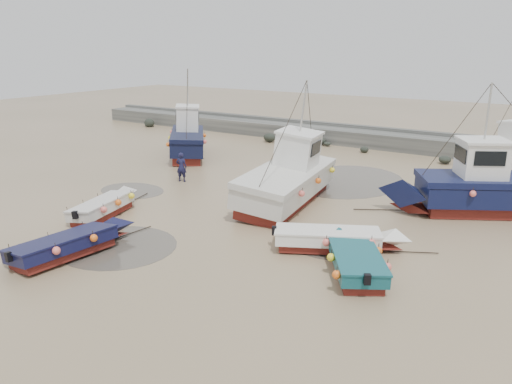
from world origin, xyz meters
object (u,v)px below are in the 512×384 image
dinghy_1 (72,242)px  dinghy_0 (107,204)px  cabin_boat_1 (289,176)px  cabin_boat_2 (486,187)px  dinghy_3 (337,238)px  cabin_boat_0 (187,137)px  person (182,181)px  dinghy_2 (354,256)px

dinghy_1 → dinghy_0: bearing=128.7°
cabin_boat_1 → cabin_boat_2: bearing=12.2°
dinghy_3 → dinghy_1: bearing=-81.6°
dinghy_3 → cabin_boat_0: (-16.49, 10.42, 0.83)m
dinghy_1 → person: bearing=114.6°
dinghy_2 → cabin_boat_2: (2.88, 9.47, 0.77)m
dinghy_0 → dinghy_2: size_ratio=1.10×
dinghy_1 → cabin_boat_0: size_ratio=0.78×
dinghy_0 → dinghy_1: bearing=-71.0°
dinghy_3 → dinghy_0: bearing=-106.5°
dinghy_2 → person: dinghy_2 is taller
dinghy_3 → cabin_boat_0: size_ratio=0.76×
dinghy_1 → cabin_boat_2: size_ratio=0.63×
dinghy_1 → dinghy_3: (8.53, 5.96, -0.00)m
dinghy_2 → cabin_boat_2: size_ratio=0.53×
dinghy_0 → cabin_boat_0: 13.54m
cabin_boat_1 → dinghy_1: bearing=-116.6°
dinghy_1 → cabin_boat_0: 18.23m
dinghy_0 → dinghy_3: bearing=-3.5°
dinghy_2 → dinghy_3: 1.88m
dinghy_2 → cabin_boat_0: (-17.78, 11.78, 0.81)m
dinghy_2 → person: (-13.35, 6.01, -0.55)m
cabin_boat_0 → cabin_boat_2: size_ratio=0.81×
dinghy_0 → dinghy_1: 4.74m
dinghy_3 → person: 12.94m
cabin_boat_2 → dinghy_1: bearing=109.0°
dinghy_2 → person: 14.65m
dinghy_1 → dinghy_2: size_ratio=1.19×
dinghy_0 → cabin_boat_2: (15.24, 10.06, 0.77)m
dinghy_2 → cabin_boat_0: 21.35m
dinghy_3 → person: bearing=-137.6°
cabin_boat_0 → cabin_boat_2: 20.79m
dinghy_3 → cabin_boat_0: 19.52m
dinghy_2 → dinghy_3: same height
dinghy_3 → cabin_boat_2: 9.14m
cabin_boat_2 → person: 16.65m
dinghy_2 → cabin_boat_0: size_ratio=0.66×
cabin_boat_1 → person: bearing=173.6°
dinghy_0 → dinghy_2: bearing=-10.8°
cabin_boat_0 → cabin_boat_1: size_ratio=0.72×
dinghy_1 → dinghy_2: (9.81, 4.59, 0.01)m
cabin_boat_1 → person: cabin_boat_1 is taller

